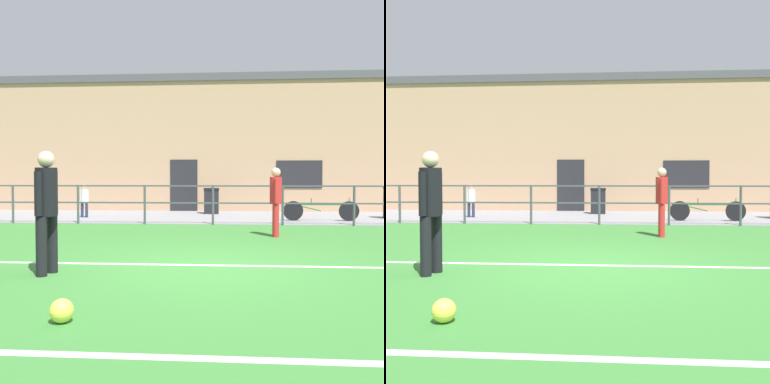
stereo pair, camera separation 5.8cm
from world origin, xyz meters
TOP-DOWN VIEW (x-y plane):
  - ground at (0.00, 0.00)m, footprint 60.00×44.00m
  - field_line_touchline at (0.00, 0.10)m, footprint 36.00×0.11m
  - field_line_hash at (0.00, -3.42)m, footprint 36.00×0.11m
  - pavement_strip at (0.00, 8.50)m, footprint 48.00×5.00m
  - perimeter_fence at (0.00, 6.00)m, footprint 36.07×0.07m
  - clubhouse_facade at (0.00, 12.20)m, footprint 28.00×2.56m
  - player_goalkeeper at (-2.17, -0.70)m, footprint 0.30×0.47m
  - player_striker at (1.52, 3.57)m, footprint 0.28×0.44m
  - soccer_ball_match at (-1.20, -2.70)m, footprint 0.23×0.23m
  - spectator_child at (-4.41, 7.85)m, footprint 0.30×0.20m
  - bicycle_parked_0 at (3.33, 7.20)m, footprint 2.33×0.04m
  - trash_bin_0 at (-0.15, 9.70)m, footprint 0.57×0.48m

SIDE VIEW (x-z plane):
  - ground at x=0.00m, z-range -0.04..0.00m
  - field_line_touchline at x=0.00m, z-range 0.00..0.00m
  - field_line_hash at x=0.00m, z-range 0.00..0.00m
  - pavement_strip at x=0.00m, z-range 0.00..0.02m
  - soccer_ball_match at x=-1.20m, z-range 0.00..0.23m
  - bicycle_parked_0 at x=3.33m, z-range -0.01..0.70m
  - trash_bin_0 at x=-0.15m, z-range 0.02..0.99m
  - spectator_child at x=-4.41m, z-range 0.10..1.21m
  - perimeter_fence at x=0.00m, z-range 0.17..1.32m
  - player_striker at x=1.52m, z-range 0.11..1.71m
  - player_goalkeeper at x=-2.17m, z-range 0.12..1.86m
  - clubhouse_facade at x=0.00m, z-range 0.01..5.57m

